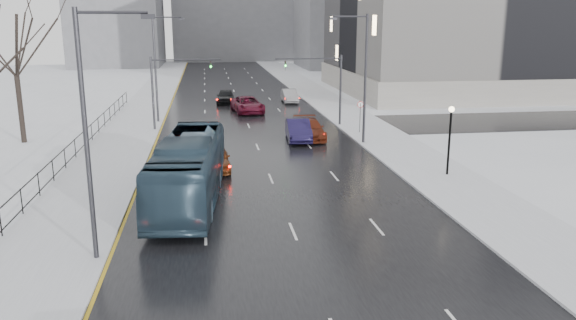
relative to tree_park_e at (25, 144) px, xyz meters
name	(u,v)px	position (x,y,z in m)	size (l,w,h in m)	color
road	(241,108)	(18.20, 16.00, 0.02)	(16.00, 150.00, 0.04)	black
cross_road	(249,128)	(18.20, 4.00, 0.02)	(130.00, 10.00, 0.04)	black
sidewalk_left	(144,110)	(7.70, 16.00, 0.08)	(5.00, 150.00, 0.16)	silver
sidewalk_right	(333,106)	(28.70, 16.00, 0.08)	(5.00, 150.00, 0.16)	silver
park_strip	(53,112)	(-1.80, 16.00, 0.06)	(14.00, 150.00, 0.12)	white
tree_park_e	(25,144)	(0.00, 0.00, 0.00)	(9.45, 9.45, 13.50)	black
iron_fence	(44,178)	(5.20, -14.00, 0.91)	(0.06, 70.00, 1.30)	black
streetlight_r_mid	(363,73)	(26.37, -4.00, 5.62)	(2.95, 0.25, 10.00)	#2D2D33
streetlight_l_near	(91,125)	(10.03, -24.00, 5.62)	(2.95, 0.25, 10.00)	#2D2D33
streetlight_l_far	(158,63)	(10.03, 8.00, 5.62)	(2.95, 0.25, 10.00)	#2D2D33
lamppost_r_mid	(450,130)	(29.20, -14.00, 2.94)	(0.36, 0.36, 4.28)	black
mast_signal_right	(329,82)	(25.53, 4.00, 4.11)	(6.10, 0.33, 6.50)	#2D2D33
mast_signal_left	(165,84)	(10.87, 4.00, 4.11)	(6.10, 0.33, 6.50)	#2D2D33
no_uturn_sign	(360,108)	(27.40, 0.00, 2.30)	(0.60, 0.06, 2.70)	#2D2D33
civic_building	(492,8)	(53.20, 28.00, 11.21)	(41.00, 31.00, 24.80)	gray
bldg_far_right	(358,13)	(46.20, 71.00, 11.00)	(24.00, 20.00, 22.00)	slate
bldg_far_center	(236,23)	(22.20, 96.00, 9.00)	(30.00, 18.00, 18.00)	slate
bus	(189,170)	(13.40, -16.77, 1.80)	(2.95, 12.61, 3.51)	#293F50
sedan_center_near	(215,158)	(14.85, -10.38, 0.83)	(1.87, 4.65, 1.58)	#642D11
sedan_right_near	(298,130)	(21.70, -2.08, 0.90)	(1.82, 5.21, 1.72)	#181237
sedan_right_cross	(248,105)	(18.70, 12.73, 0.89)	(2.81, 6.09, 1.69)	#4E0D21
sedan_right_far	(309,129)	(22.70, -1.44, 0.84)	(2.26, 5.55, 1.61)	#5D2010
sedan_center_far	(225,96)	(16.61, 20.04, 0.85)	(1.91, 4.74, 1.62)	black
sedan_right_distant	(290,96)	(24.21, 19.69, 0.81)	(1.64, 4.70, 1.55)	gray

